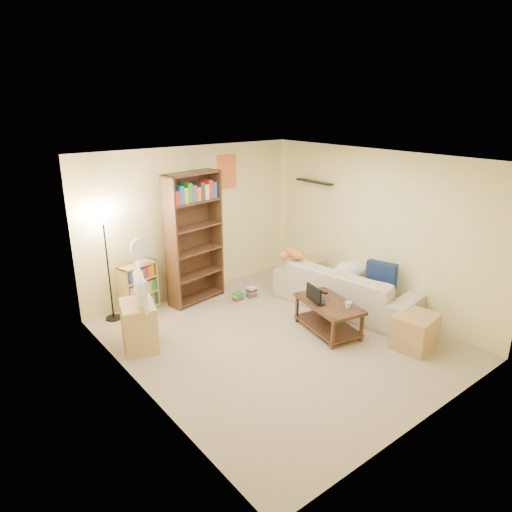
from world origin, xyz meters
The scene contains 19 objects.
room centered at (0.00, 0.01, 1.62)m, with size 4.50×4.54×2.52m.
sofa centered at (1.55, 0.11, 0.35)m, with size 1.29×2.48×0.69m, color beige.
navy_pillow centered at (1.74, -0.38, 0.66)m, with size 0.45×0.14×0.41m, color navy.
cream_blanket centered at (1.71, 0.19, 0.59)m, with size 0.64×0.45×0.27m, color silver.
tabby_cat centered at (1.10, 0.96, 0.78)m, with size 0.55×0.26×0.19m.
coffee_table centered at (0.72, -0.27, 0.30)m, with size 0.76×1.12×0.46m.
laptop centered at (0.68, -0.16, 0.47)m, with size 0.38×0.41×0.03m, color black.
laptop_screen centered at (0.54, -0.13, 0.60)m, with size 0.01×0.34×0.23m, color white.
mug centered at (0.79, -0.56, 0.50)m, with size 0.12×0.12×0.09m, color white.
tv_remote centered at (0.90, 0.05, 0.47)m, with size 0.06×0.18×0.02m, color black.
tv_stand centered at (-1.61, 1.01, 0.32)m, with size 0.43×0.60×0.64m, color tan.
television centered at (-1.61, 1.01, 0.86)m, with size 0.32×0.76×0.44m, color black.
tall_bookshelf centered at (-0.19, 1.87, 1.13)m, with size 1.00×0.47×2.14m.
short_bookshelf centered at (-1.13, 2.05, 0.40)m, with size 0.66×0.40×0.79m.
desk_fan centered at (-1.08, 2.01, 1.02)m, with size 0.28×0.16×0.42m.
floor_lamp centered at (-1.58, 2.05, 1.29)m, with size 0.27×0.27×1.62m.
side_table centered at (1.72, 1.17, 0.25)m, with size 0.44×0.44×0.51m, color tan.
end_cabinet centered at (1.31, -1.30, 0.24)m, with size 0.57×0.47×0.47m, color tan.
book_stacks centered at (0.48, 1.40, 0.08)m, with size 0.44×0.16×0.18m.
Camera 1 is at (-3.78, -4.28, 3.18)m, focal length 32.00 mm.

